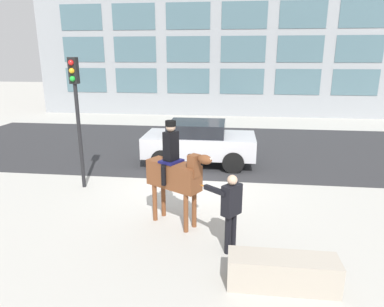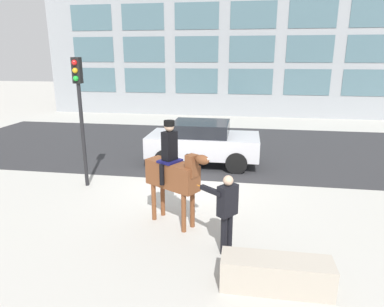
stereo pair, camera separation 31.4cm
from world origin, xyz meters
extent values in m
plane|color=#B2AFA8|center=(0.00, 0.00, 0.00)|extent=(80.00, 80.00, 0.00)
cube|color=#2D2D30|center=(0.00, 4.75, 0.00)|extent=(23.74, 8.50, 0.01)
cube|color=slate|center=(-8.70, 12.83, 2.26)|extent=(2.79, 0.02, 1.59)
cube|color=slate|center=(-5.22, 12.83, 2.26)|extent=(2.79, 0.02, 1.59)
cube|color=slate|center=(-1.74, 12.83, 2.26)|extent=(2.79, 0.02, 1.59)
cube|color=slate|center=(1.74, 12.83, 2.26)|extent=(2.79, 0.02, 1.59)
cube|color=slate|center=(5.22, 12.83, 2.26)|extent=(2.79, 0.02, 1.59)
cube|color=slate|center=(8.70, 12.83, 2.26)|extent=(2.79, 0.02, 1.59)
cube|color=slate|center=(-8.70, 12.83, 4.25)|extent=(2.79, 0.02, 1.59)
cube|color=slate|center=(-5.22, 12.83, 4.25)|extent=(2.79, 0.02, 1.59)
cube|color=slate|center=(-1.74, 12.83, 4.25)|extent=(2.79, 0.02, 1.59)
cube|color=slate|center=(1.74, 12.83, 4.25)|extent=(2.79, 0.02, 1.59)
cube|color=slate|center=(5.22, 12.83, 4.25)|extent=(2.79, 0.02, 1.59)
cube|color=slate|center=(8.70, 12.83, 4.25)|extent=(2.79, 0.02, 1.59)
cube|color=slate|center=(-8.70, 12.83, 6.23)|extent=(2.79, 0.02, 1.59)
cube|color=slate|center=(-5.22, 12.83, 6.23)|extent=(2.79, 0.02, 1.59)
cube|color=slate|center=(-1.74, 12.83, 6.23)|extent=(2.79, 0.02, 1.59)
cube|color=slate|center=(1.74, 12.83, 6.23)|extent=(2.79, 0.02, 1.59)
cube|color=slate|center=(5.22, 12.83, 6.23)|extent=(2.79, 0.02, 1.59)
cube|color=slate|center=(8.70, 12.83, 6.23)|extent=(2.79, 0.02, 1.59)
cube|color=brown|center=(-0.08, -2.45, 1.22)|extent=(1.37, 1.05, 0.60)
cylinder|color=brown|center=(0.41, -2.56, 0.46)|extent=(0.11, 0.11, 0.92)
cylinder|color=brown|center=(0.25, -2.82, 0.46)|extent=(0.11, 0.11, 0.92)
cylinder|color=brown|center=(-0.41, -2.07, 0.46)|extent=(0.11, 0.11, 0.92)
cylinder|color=brown|center=(-0.57, -2.34, 0.46)|extent=(0.11, 0.11, 0.92)
cube|color=brown|center=(0.42, -2.75, 1.56)|extent=(0.30, 0.31, 0.49)
cube|color=black|center=(0.32, -2.68, 1.58)|extent=(0.07, 0.09, 0.44)
ellipsoid|color=brown|center=(0.67, -2.89, 1.75)|extent=(0.40, 0.34, 0.21)
cube|color=silver|center=(0.76, -2.94, 1.77)|extent=(0.13, 0.11, 0.08)
cylinder|color=black|center=(-0.69, -2.09, 1.12)|extent=(0.09, 0.09, 0.55)
cube|color=#14144C|center=(-0.14, -2.42, 1.54)|extent=(0.59, 0.62, 0.05)
cube|color=black|center=(-0.14, -2.42, 1.90)|extent=(0.35, 0.39, 0.66)
sphere|color=#D1A889|center=(-0.14, -2.42, 2.34)|extent=(0.22, 0.22, 0.22)
cylinder|color=black|center=(-0.14, -2.42, 2.42)|extent=(0.24, 0.24, 0.12)
cylinder|color=black|center=(0.00, -2.18, 1.28)|extent=(0.11, 0.11, 0.48)
cylinder|color=black|center=(-0.28, -2.65, 1.28)|extent=(0.11, 0.11, 0.48)
cylinder|color=black|center=(1.20, -3.59, 0.42)|extent=(0.13, 0.13, 0.83)
cylinder|color=black|center=(1.31, -3.46, 0.42)|extent=(0.13, 0.13, 0.83)
cube|color=black|center=(1.26, -3.53, 1.14)|extent=(0.42, 0.45, 0.62)
sphere|color=#D1A889|center=(1.26, -3.53, 1.56)|extent=(0.20, 0.20, 0.20)
cube|color=black|center=(0.93, -3.49, 1.32)|extent=(0.48, 0.42, 0.09)
cone|color=orange|center=(0.66, -3.28, 1.32)|extent=(0.17, 0.15, 0.04)
cube|color=#B7B7BC|center=(0.06, 2.28, 0.74)|extent=(3.98, 1.91, 0.73)
cube|color=black|center=(-0.04, 2.28, 1.33)|extent=(1.99, 1.68, 0.47)
cylinder|color=black|center=(1.29, 1.40, 0.37)|extent=(0.74, 0.23, 0.74)
cylinder|color=black|center=(1.29, 3.16, 0.37)|extent=(0.74, 0.23, 0.74)
cylinder|color=black|center=(-1.18, 1.40, 0.37)|extent=(0.74, 0.23, 0.74)
cylinder|color=black|center=(-1.18, 3.16, 0.37)|extent=(0.74, 0.23, 0.74)
cylinder|color=black|center=(-3.22, -0.45, 1.55)|extent=(0.11, 0.11, 3.10)
cube|color=black|center=(-3.22, -0.45, 3.46)|extent=(0.24, 0.19, 0.72)
sphere|color=red|center=(-3.22, -0.56, 3.68)|extent=(0.15, 0.15, 0.15)
sphere|color=orange|center=(-3.22, -0.56, 3.46)|extent=(0.15, 0.15, 0.15)
sphere|color=green|center=(-3.22, -0.56, 3.24)|extent=(0.15, 0.15, 0.15)
cube|color=#ADA393|center=(2.16, -4.53, 0.29)|extent=(1.87, 0.56, 0.57)
camera|label=1|loc=(1.22, -9.76, 3.86)|focal=32.00mm
camera|label=2|loc=(1.53, -9.71, 3.86)|focal=32.00mm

